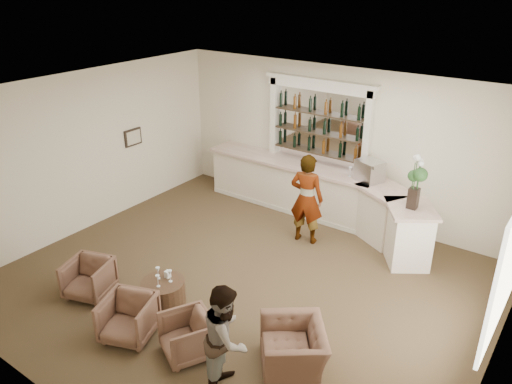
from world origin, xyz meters
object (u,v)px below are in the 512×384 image
(bar_counter, at_px, (319,195))
(sommelier, at_px, (307,199))
(armchair_left, at_px, (89,278))
(espresso_machine, at_px, (369,171))
(armchair_right, at_px, (187,336))
(cocktail_table, at_px, (164,295))
(guest, at_px, (226,338))
(armchair_center, at_px, (128,318))
(flower_vase, at_px, (416,178))
(armchair_far, at_px, (293,348))

(bar_counter, xyz_separation_m, sommelier, (0.26, -1.01, 0.36))
(armchair_left, distance_m, espresso_machine, 5.71)
(armchair_right, distance_m, espresso_machine, 5.09)
(cocktail_table, height_order, guest, guest)
(armchair_center, height_order, flower_vase, flower_vase)
(bar_counter, xyz_separation_m, espresso_machine, (1.06, 0.09, 0.78))
(bar_counter, distance_m, flower_vase, 2.58)
(guest, distance_m, flower_vase, 4.53)
(espresso_machine, bearing_deg, sommelier, -103.48)
(cocktail_table, xyz_separation_m, flower_vase, (2.70, 3.65, 1.47))
(bar_counter, relative_size, armchair_far, 5.81)
(armchair_center, bearing_deg, armchair_right, -6.94)
(armchair_right, bearing_deg, armchair_far, 54.39)
(sommelier, bearing_deg, cocktail_table, 67.56)
(espresso_machine, height_order, flower_vase, flower_vase)
(armchair_left, bearing_deg, armchair_far, -9.90)
(cocktail_table, bearing_deg, armchair_center, -84.04)
(guest, distance_m, armchair_right, 0.95)
(guest, height_order, armchair_right, guest)
(cocktail_table, height_order, sommelier, sommelier)
(armchair_left, relative_size, espresso_machine, 1.45)
(armchair_right, bearing_deg, armchair_center, -138.59)
(armchair_left, xyz_separation_m, flower_vase, (3.98, 4.13, 1.39))
(bar_counter, height_order, armchair_right, bar_counter)
(guest, height_order, flower_vase, flower_vase)
(cocktail_table, relative_size, guest, 0.46)
(armchair_left, bearing_deg, flower_vase, 27.41)
(armchair_far, xyz_separation_m, espresso_machine, (-0.88, 4.29, 1.04))
(flower_vase, bearing_deg, bar_counter, 163.94)
(armchair_far, bearing_deg, armchair_left, -119.84)
(armchair_far, distance_m, espresso_machine, 4.50)
(armchair_center, relative_size, espresso_machine, 1.50)
(sommelier, distance_m, flower_vase, 2.15)
(sommelier, xyz_separation_m, armchair_center, (-0.64, -4.09, -0.59))
(armchair_center, xyz_separation_m, flower_vase, (2.61, 4.46, 1.38))
(cocktail_table, relative_size, espresso_machine, 1.43)
(sommelier, bearing_deg, espresso_machine, -136.04)
(bar_counter, bearing_deg, armchair_left, -110.22)
(bar_counter, height_order, espresso_machine, espresso_machine)
(armchair_center, height_order, armchair_right, armchair_center)
(bar_counter, distance_m, guest, 5.20)
(cocktail_table, bearing_deg, armchair_left, -159.73)
(bar_counter, distance_m, armchair_left, 5.09)
(espresso_machine, bearing_deg, guest, -63.43)
(espresso_machine, bearing_deg, bar_counter, -152.58)
(armchair_left, xyz_separation_m, armchair_far, (3.70, 0.57, -0.01))
(bar_counter, relative_size, flower_vase, 5.58)
(cocktail_table, xyz_separation_m, armchair_center, (0.08, -0.81, 0.09))
(armchair_far, bearing_deg, guest, -72.40)
(armchair_left, bearing_deg, armchair_right, -21.10)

